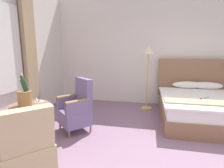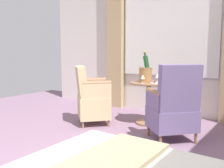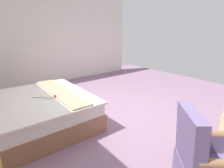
{
  "view_description": "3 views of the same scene",
  "coord_description": "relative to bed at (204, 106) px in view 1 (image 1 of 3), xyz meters",
  "views": [
    {
      "loc": [
        -0.63,
        -2.35,
        1.51
      ],
      "look_at": [
        -1.29,
        0.75,
        0.93
      ],
      "focal_mm": 28.0,
      "sensor_mm": 36.0,
      "label": 1
    },
    {
      "loc": [
        1.1,
        1.84,
        1.16
      ],
      "look_at": [
        -0.68,
        0.59,
        0.88
      ],
      "focal_mm": 40.0,
      "sensor_mm": 36.0,
      "label": 2
    },
    {
      "loc": [
        -2.55,
        2.28,
        1.73
      ],
      "look_at": [
        -0.72,
        0.85,
        1.02
      ],
      "focal_mm": 28.0,
      "sensor_mm": 36.0,
      "label": 3
    }
  ],
  "objects": [
    {
      "name": "snack_plate",
      "position": [
        -3.04,
        -1.56,
        0.36
      ],
      "size": [
        0.15,
        0.15,
        0.04
      ],
      "color": "white",
      "rests_on": "side_table_round"
    },
    {
      "name": "champagne_bucket",
      "position": [
        -3.13,
        -1.77,
        0.5
      ],
      "size": [
        0.22,
        0.22,
        0.51
      ],
      "color": "#A27443",
      "rests_on": "side_table_round"
    },
    {
      "name": "wine_glass_near_bucket",
      "position": [
        -2.95,
        -1.74,
        0.44
      ],
      "size": [
        0.07,
        0.07,
        0.13
      ],
      "color": "white",
      "rests_on": "side_table_round"
    },
    {
      "name": "armchair_by_window",
      "position": [
        -2.58,
        -1.07,
        0.12
      ],
      "size": [
        0.76,
        0.76,
        1.02
      ],
      "color": "#8A6144",
      "rests_on": "ground"
    },
    {
      "name": "wine_glass_near_edge",
      "position": [
        -3.26,
        -1.63,
        0.45
      ],
      "size": [
        0.08,
        0.08,
        0.14
      ],
      "color": "white",
      "rests_on": "side_table_round"
    },
    {
      "name": "floor_lamp_brass",
      "position": [
        -1.27,
        0.55,
        1.02
      ],
      "size": [
        0.29,
        0.29,
        1.67
      ],
      "color": "gold",
      "rests_on": "ground"
    },
    {
      "name": "bed",
      "position": [
        0.0,
        0.0,
        0.0
      ],
      "size": [
        1.95,
        2.08,
        1.33
      ],
      "color": "#8A6144",
      "rests_on": "ground"
    },
    {
      "name": "ground_plane",
      "position": [
        -0.61,
        -1.73,
        -0.33
      ],
      "size": [
        8.19,
        8.19,
        0.0
      ],
      "primitive_type": "plane",
      "color": "slate"
    },
    {
      "name": "side_table_round",
      "position": [
        -3.11,
        -1.7,
        0.06
      ],
      "size": [
        0.61,
        0.61,
        0.68
      ],
      "color": "#8A6144",
      "rests_on": "ground"
    },
    {
      "name": "wall_headboard_side",
      "position": [
        -0.61,
        1.14,
        1.25
      ],
      "size": [
        6.81,
        0.12,
        3.16
      ],
      "color": "silver",
      "rests_on": "ground"
    },
    {
      "name": "armchair_facing_bed",
      "position": [
        -2.58,
        -2.47,
        0.09
      ],
      "size": [
        0.75,
        0.75,
        0.94
      ],
      "color": "#8A6144",
      "rests_on": "ground"
    }
  ]
}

